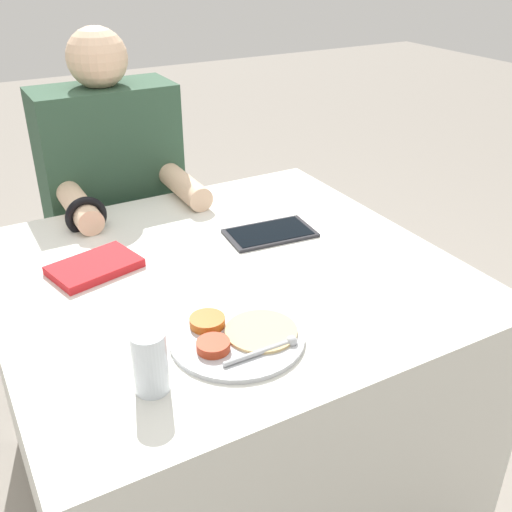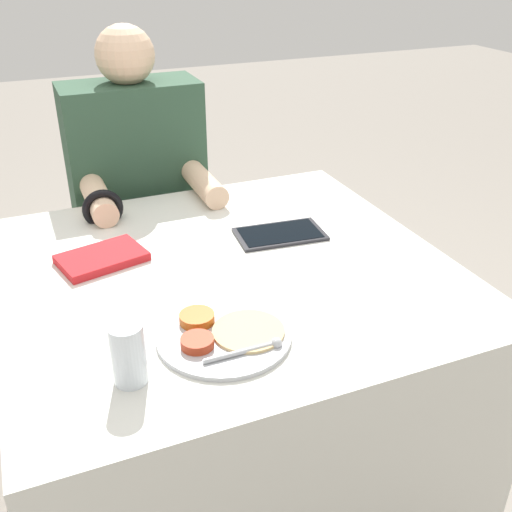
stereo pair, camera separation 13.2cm
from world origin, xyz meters
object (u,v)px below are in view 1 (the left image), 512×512
Objects in this scene: tablet_device at (270,233)px; person_diner at (119,235)px; thali_tray at (237,336)px; drinking_glass at (150,362)px; red_notebook at (95,267)px.

person_diner is at bearing 114.53° from tablet_device.
thali_tray is 1.11× the size of tablet_device.
drinking_glass is at bearing -103.31° from person_diner.
red_notebook is at bearing -111.40° from person_diner.
red_notebook is 0.18× the size of person_diner.
thali_tray is 1.19× the size of red_notebook.
tablet_device is (0.29, 0.36, -0.00)m from thali_tray.
thali_tray is at bearing -92.35° from person_diner.
thali_tray is 0.46m from tablet_device.
person_diner is at bearing 87.65° from thali_tray.
thali_tray is at bearing -128.29° from tablet_device.
tablet_device is 0.20× the size of person_diner.
red_notebook is at bearing 112.18° from thali_tray.
drinking_glass is (-0.23, -0.96, 0.23)m from person_diner.
thali_tray is at bearing 16.04° from drinking_glass.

